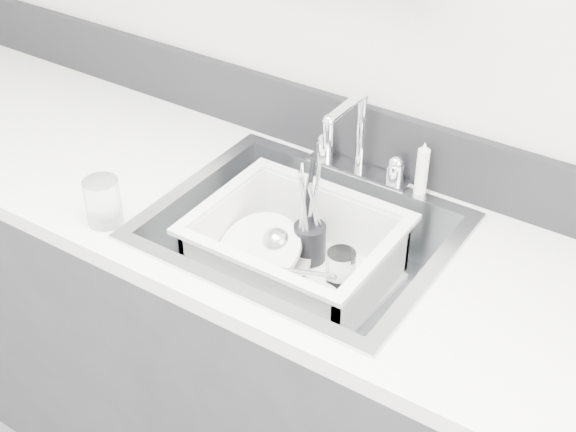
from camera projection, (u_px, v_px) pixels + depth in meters
The scene contains 12 objects.
counter_run at pixel (299, 374), 2.01m from camera, with size 3.20×0.62×0.92m.
backsplash at pixel (369, 137), 1.89m from camera, with size 3.20×0.02×0.16m, color black.
sink at pixel (300, 259), 1.79m from camera, with size 0.64×0.52×0.20m, color silver, non-canonical shape.
faucet at pixel (358, 154), 1.87m from camera, with size 0.26×0.18×0.23m.
side_sprayer at pixel (422, 169), 1.80m from camera, with size 0.03×0.03×0.14m, color white.
wash_tub at pixel (296, 252), 1.80m from camera, with size 0.44×0.36×0.17m, color white, non-canonical shape.
plate_stack at pixel (263, 259), 1.85m from camera, with size 0.24×0.23×0.09m.
utensil_cup at pixel (310, 239), 1.86m from camera, with size 0.08×0.08×0.25m.
ladle at pixel (279, 268), 1.81m from camera, with size 0.28×0.10×0.08m, color silver, non-canonical shape.
tumbler_in_tub at pixel (341, 270), 1.79m from camera, with size 0.07×0.07×0.09m, color white.
tumbler_counter at pixel (103, 202), 1.72m from camera, with size 0.08×0.08×0.11m, color white.
bowl_small at pixel (314, 306), 1.73m from camera, with size 0.12×0.12×0.04m, color white.
Camera 1 is at (0.75, 0.01, 1.96)m, focal length 50.00 mm.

